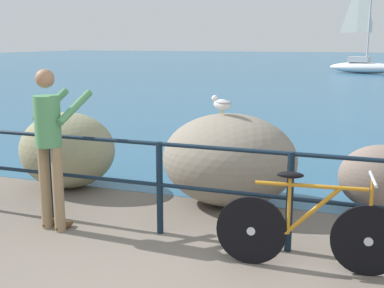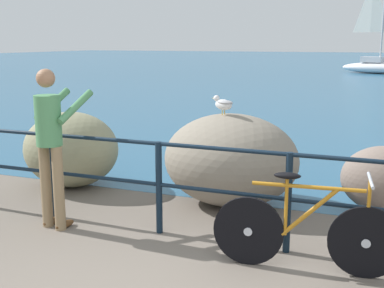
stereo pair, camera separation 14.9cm
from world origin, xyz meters
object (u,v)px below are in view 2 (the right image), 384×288
(person_at_railing, at_px, (51,141))
(breakwater_boulder_main, at_px, (231,160))
(sailboat, at_px, (376,62))
(breakwater_boulder_left, at_px, (71,149))
(seagull, at_px, (223,104))
(bicycle, at_px, (306,230))

(person_at_railing, height_order, breakwater_boulder_main, person_at_railing)
(person_at_railing, relative_size, sailboat, 0.29)
(breakwater_boulder_left, relative_size, sailboat, 0.23)
(breakwater_boulder_main, bearing_deg, sailboat, 87.70)
(breakwater_boulder_left, bearing_deg, breakwater_boulder_main, 0.96)
(person_at_railing, relative_size, seagull, 5.32)
(bicycle, bearing_deg, sailboat, 84.04)
(bicycle, bearing_deg, person_at_railing, 172.48)
(sailboat, bearing_deg, breakwater_boulder_left, -81.93)
(bicycle, relative_size, seagull, 5.07)
(breakwater_boulder_main, relative_size, breakwater_boulder_left, 1.25)
(bicycle, xyz_separation_m, seagull, (-1.27, 1.48, 0.92))
(seagull, xyz_separation_m, sailboat, (1.21, 28.33, -0.60))
(breakwater_boulder_main, bearing_deg, seagull, -129.47)
(seagull, bearing_deg, person_at_railing, 67.52)
(person_at_railing, bearing_deg, seagull, -36.73)
(breakwater_boulder_left, bearing_deg, seagull, -1.37)
(bicycle, distance_m, person_at_railing, 2.86)
(sailboat, bearing_deg, breakwater_boulder_main, -77.15)
(breakwater_boulder_main, height_order, seagull, seagull)
(bicycle, bearing_deg, breakwater_boulder_left, 150.72)
(person_at_railing, bearing_deg, breakwater_boulder_main, -36.29)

